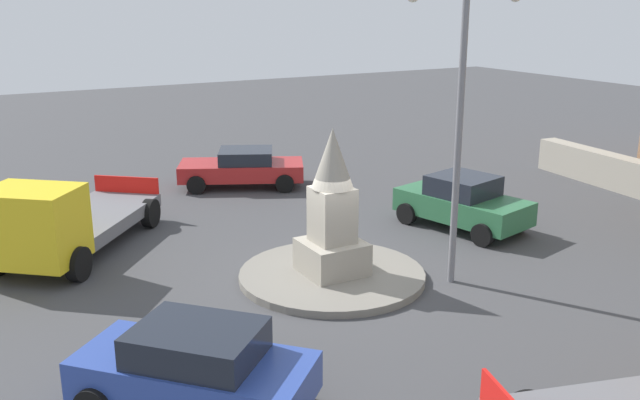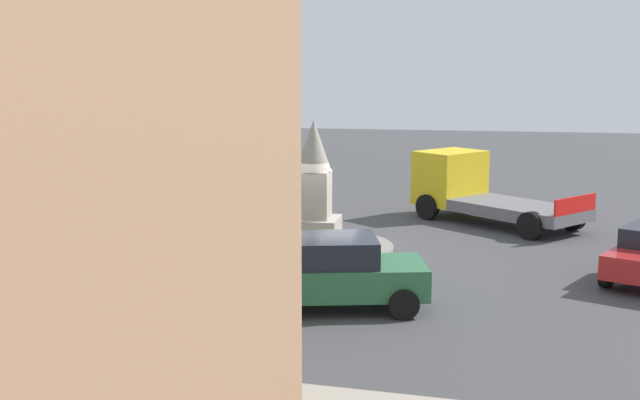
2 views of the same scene
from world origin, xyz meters
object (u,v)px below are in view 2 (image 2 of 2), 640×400
(streetlamp, at_px, (235,99))
(truck_yellow_passing, at_px, (475,190))
(car_green_waiting, at_px, (336,272))
(monument, at_px, (314,192))
(car_blue_far_side, at_px, (231,193))

(streetlamp, bearing_deg, truck_yellow_passing, 142.89)
(car_green_waiting, distance_m, truck_yellow_passing, 11.07)
(streetlamp, distance_m, car_green_waiting, 5.46)
(streetlamp, bearing_deg, car_green_waiting, 46.27)
(monument, relative_size, truck_yellow_passing, 0.60)
(streetlamp, relative_size, truck_yellow_passing, 1.23)
(car_green_waiting, relative_size, truck_yellow_passing, 0.71)
(car_blue_far_side, height_order, car_green_waiting, car_green_waiting)
(car_blue_far_side, relative_size, truck_yellow_passing, 0.68)
(monument, relative_size, streetlamp, 0.49)
(streetlamp, xyz_separation_m, car_green_waiting, (2.88, 3.01, -3.54))
(monument, distance_m, streetlamp, 3.88)
(car_blue_far_side, bearing_deg, monument, 38.25)
(car_green_waiting, bearing_deg, truck_yellow_passing, 164.83)
(car_blue_far_side, bearing_deg, car_green_waiting, 27.57)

